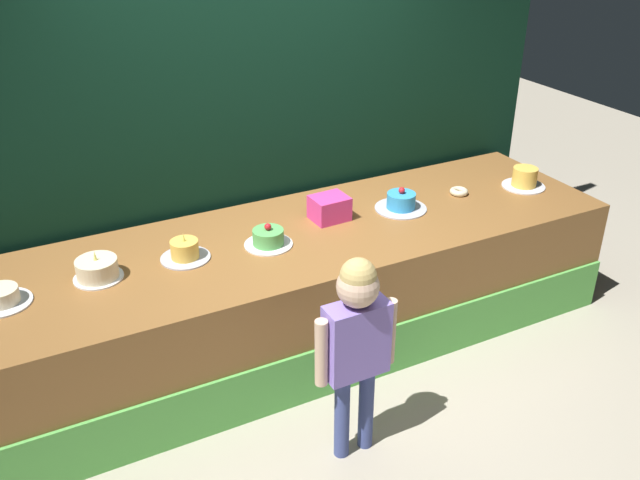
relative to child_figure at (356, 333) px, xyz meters
The scene contains 12 objects.
ground_plane 0.91m from the child_figure, 65.36° to the left, with size 12.00×12.00×0.00m, color #ADA38E.
stage_platform 1.12m from the child_figure, 78.40° to the left, with size 4.07×1.17×0.78m.
curtain_backdrop 1.86m from the child_figure, 82.94° to the left, with size 4.45×0.08×2.91m, color black.
child_figure is the anchor object (origin of this frame).
pink_box 1.24m from the child_figure, 68.19° to the left, with size 0.23×0.19×0.16m, color #EB3B94.
donut 1.81m from the child_figure, 36.73° to the left, with size 0.13×0.13×0.04m, color beige.
cake_far_left 1.84m from the child_figure, 145.50° to the left, with size 0.30×0.30×0.09m.
cake_left 1.48m from the child_figure, 133.60° to the left, with size 0.27×0.27×0.17m.
cake_center_left 1.19m from the child_figure, 116.31° to the left, with size 0.29×0.29×0.17m.
cake_center_right 1.00m from the child_figure, 91.97° to the left, with size 0.29×0.29×0.14m.
cake_right 1.43m from the child_figure, 48.10° to the left, with size 0.35×0.35×0.16m.
cake_far_right 2.17m from the child_figure, 26.67° to the left, with size 0.30×0.30×0.14m.
Camera 1 is at (-1.64, -2.83, 2.73)m, focal length 38.47 mm.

